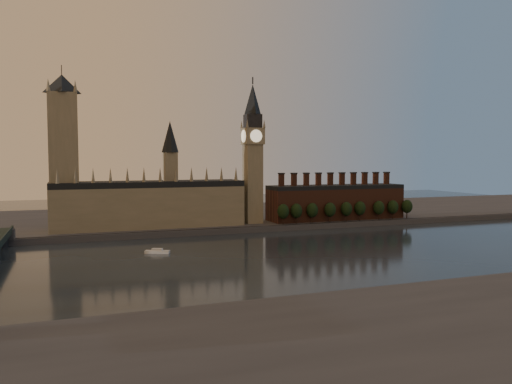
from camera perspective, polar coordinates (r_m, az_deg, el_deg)
ground at (r=267.41m, az=5.82°, el=-7.29°), size 900.00×900.00×0.00m
north_bank at (r=432.06m, az=-4.74°, el=-2.79°), size 900.00×182.00×4.00m
palace_of_westminster at (r=355.04m, az=-12.00°, el=-1.10°), size 130.00×30.30×74.00m
victoria_tower at (r=350.08m, az=-21.15°, el=4.80°), size 24.00×24.00×108.00m
big_ben at (r=367.64m, az=-0.38°, el=4.64°), size 15.00×15.00×107.00m
chimney_block at (r=398.63m, az=9.11°, el=-1.09°), size 110.00×25.00×37.00m
embankment_tree_0 at (r=361.83m, az=3.12°, el=-2.23°), size 8.60×8.60×14.88m
embankment_tree_1 at (r=366.61m, az=4.63°, el=-2.16°), size 8.60×8.60×14.88m
embankment_tree_2 at (r=372.23m, az=6.45°, el=-2.08°), size 8.60×8.60×14.88m
embankment_tree_3 at (r=377.81m, az=8.46°, el=-2.01°), size 8.60×8.60×14.88m
embankment_tree_4 at (r=384.96m, az=10.30°, el=-1.92°), size 8.60×8.60×14.88m
embankment_tree_5 at (r=393.16m, az=11.80°, el=-1.82°), size 8.60×8.60×14.88m
embankment_tree_6 at (r=400.54m, az=13.86°, el=-1.75°), size 8.60×8.60×14.88m
embankment_tree_7 at (r=408.69m, az=15.37°, el=-1.67°), size 8.60×8.60×14.88m
embankment_tree_8 at (r=416.66m, az=16.87°, el=-1.60°), size 8.60×8.60×14.88m
river_boat at (r=278.59m, az=-11.22°, el=-6.68°), size 13.73×8.89×2.67m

